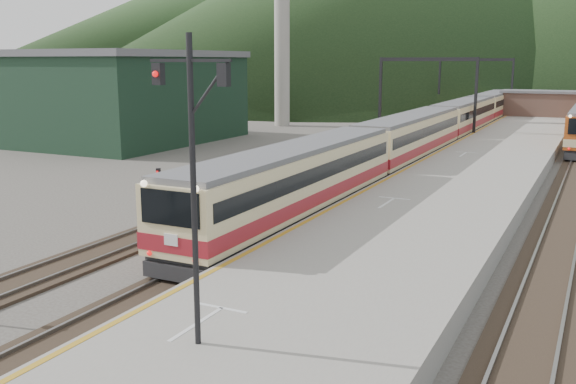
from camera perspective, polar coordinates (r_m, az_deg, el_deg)
The scene contains 12 objects.
track_main at distance 49.18m, azimuth 10.89°, elevation 2.50°, with size 2.60×200.00×0.23m.
track_far at distance 50.71m, azimuth 5.44°, elevation 2.93°, with size 2.60×200.00×0.23m.
platform at distance 46.01m, azimuth 16.97°, elevation 2.13°, with size 8.00×100.00×1.00m, color gray.
gantry_near at distance 63.86m, azimuth 12.25°, elevation 9.47°, with size 9.55×0.25×8.00m.
gantry_far at distance 88.30m, azimuth 16.31°, elevation 9.79°, with size 9.55×0.25×8.00m.
warehouse at distance 63.74m, azimuth -13.70°, elevation 8.26°, with size 14.50×20.50×8.60m.
station_shed at distance 85.33m, azimuth 21.58°, elevation 7.37°, with size 9.40×4.40×3.10m.
hill_d at distance 281.02m, azimuth -2.08°, elevation 15.63°, with size 200.00×200.00×55.00m, color #24421F.
main_train at distance 58.18m, azimuth 13.52°, elevation 5.68°, with size 2.88×78.98×3.52m.
signal_mast at distance 14.70m, azimuth -8.47°, elevation 2.69°, with size 2.20×0.28×7.27m.
short_signal_b at distance 38.43m, azimuth 3.11°, elevation 2.29°, with size 0.23×0.17×2.27m.
short_signal_c at distance 33.56m, azimuth -11.41°, elevation 0.72°, with size 0.27×0.23×2.27m.
Camera 1 is at (12.78, -6.88, 7.66)m, focal length 40.00 mm.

